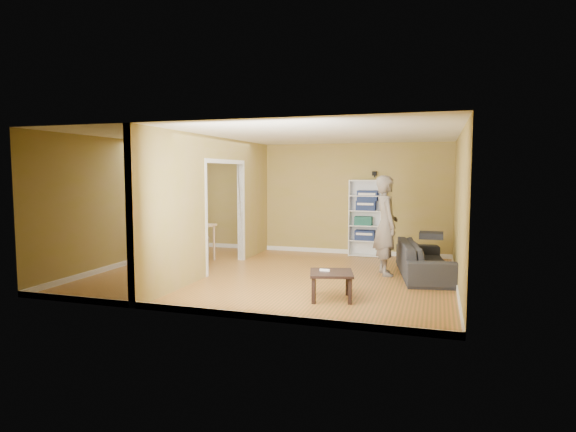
% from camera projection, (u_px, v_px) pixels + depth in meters
% --- Properties ---
extents(room_shell, '(6.50, 6.50, 6.50)m').
position_uv_depth(room_shell, '(275.00, 206.00, 8.96)').
color(room_shell, '#B56C31').
rests_on(room_shell, ground).
extents(partition, '(0.22, 5.50, 2.60)m').
position_uv_depth(partition, '(216.00, 205.00, 9.31)').
color(partition, '#A28651').
rests_on(partition, ground).
extents(wall_speaker, '(0.10, 0.10, 0.10)m').
position_uv_depth(wall_speaker, '(374.00, 173.00, 11.02)').
color(wall_speaker, black).
rests_on(wall_speaker, room_shell).
extents(sofa, '(2.32, 1.29, 0.84)m').
position_uv_depth(sofa, '(425.00, 254.00, 8.89)').
color(sofa, black).
rests_on(sofa, ground).
extents(person, '(0.97, 0.87, 2.19)m').
position_uv_depth(person, '(386.00, 217.00, 8.98)').
color(person, slate).
rests_on(person, ground).
extents(bookshelf, '(0.74, 0.32, 1.76)m').
position_uv_depth(bookshelf, '(366.00, 218.00, 11.07)').
color(bookshelf, white).
rests_on(bookshelf, ground).
extents(paper_box_navy_a, '(0.44, 0.29, 0.23)m').
position_uv_depth(paper_box_navy_a, '(365.00, 235.00, 11.07)').
color(paper_box_navy_a, navy).
rests_on(paper_box_navy_a, bookshelf).
extents(paper_box_teal, '(0.39, 0.25, 0.20)m').
position_uv_depth(paper_box_teal, '(363.00, 221.00, 11.05)').
color(paper_box_teal, '#2B8173').
rests_on(paper_box_teal, bookshelf).
extents(paper_box_navy_b, '(0.44, 0.28, 0.22)m').
position_uv_depth(paper_box_navy_b, '(366.00, 205.00, 11.00)').
color(paper_box_navy_b, '#161647').
rests_on(paper_box_navy_b, bookshelf).
extents(paper_box_navy_c, '(0.45, 0.29, 0.23)m').
position_uv_depth(paper_box_navy_c, '(368.00, 195.00, 10.97)').
color(paper_box_navy_c, '#1A1A54').
rests_on(paper_box_navy_c, bookshelf).
extents(coffee_table, '(0.64, 0.64, 0.42)m').
position_uv_depth(coffee_table, '(331.00, 276.00, 7.27)').
color(coffee_table, '#36221E').
rests_on(coffee_table, ground).
extents(game_controller, '(0.15, 0.04, 0.03)m').
position_uv_depth(game_controller, '(325.00, 270.00, 7.33)').
color(game_controller, white).
rests_on(game_controller, coffee_table).
extents(dining_table, '(1.28, 0.86, 0.80)m').
position_uv_depth(dining_table, '(181.00, 228.00, 10.39)').
color(dining_table, tan).
rests_on(dining_table, ground).
extents(chair_left, '(0.55, 0.55, 0.91)m').
position_uv_depth(chair_left, '(154.00, 239.00, 10.70)').
color(chair_left, '#DAC080').
rests_on(chair_left, ground).
extents(chair_near, '(0.59, 0.59, 1.00)m').
position_uv_depth(chair_near, '(164.00, 243.00, 9.77)').
color(chair_near, tan).
rests_on(chair_near, ground).
extents(chair_far, '(0.45, 0.45, 0.92)m').
position_uv_depth(chair_far, '(200.00, 237.00, 10.98)').
color(chair_far, tan).
rests_on(chair_far, ground).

